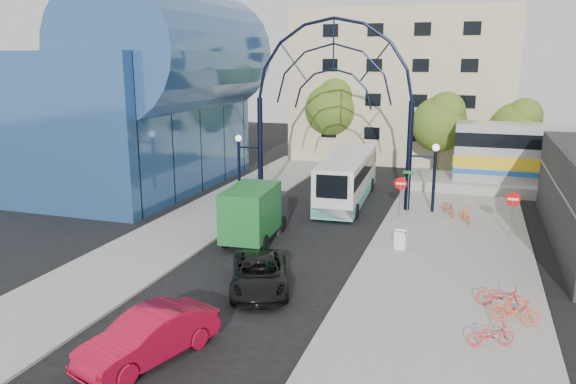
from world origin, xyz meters
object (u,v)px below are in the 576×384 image
(sandwich_board, at_px, (400,238))
(green_truck, at_px, (255,212))
(stop_sign, at_px, (401,187))
(bike_far_a, at_px, (501,296))
(bike_near_b, at_px, (466,215))
(black_suv, at_px, (259,274))
(do_not_enter_sign, at_px, (513,204))
(city_bus, at_px, (348,178))
(street_name_sign, at_px, (409,183))
(bike_far_c, at_px, (491,334))
(gateway_arch, at_px, (333,74))
(red_sedan, at_px, (148,337))
(tree_north_a, at_px, (441,121))
(bike_near_a, at_px, (449,207))
(tree_north_b, at_px, (333,106))
(bike_far_b, at_px, (515,310))
(tree_north_c, at_px, (518,125))

(sandwich_board, relative_size, green_truck, 0.16)
(stop_sign, distance_m, bike_far_a, 12.94)
(bike_far_a, bearing_deg, bike_near_b, 13.56)
(black_suv, distance_m, bike_far_a, 9.65)
(do_not_enter_sign, xyz_separation_m, city_bus, (-10.20, 5.41, -0.33))
(street_name_sign, distance_m, bike_far_c, 16.28)
(gateway_arch, bearing_deg, black_suv, -87.57)
(stop_sign, xyz_separation_m, red_sedan, (-5.50, -19.13, -1.19))
(gateway_arch, distance_m, stop_sign, 8.37)
(red_sedan, bearing_deg, sandwich_board, 84.11)
(red_sedan, bearing_deg, tree_north_a, 98.11)
(stop_sign, height_order, black_suv, stop_sign)
(black_suv, bearing_deg, bike_near_a, 42.77)
(stop_sign, distance_m, green_truck, 9.35)
(red_sedan, relative_size, bike_far_a, 2.66)
(street_name_sign, height_order, red_sedan, street_name_sign)
(tree_north_b, bearing_deg, bike_far_c, -67.44)
(tree_north_a, bearing_deg, bike_near_a, -83.17)
(stop_sign, bearing_deg, city_bus, 139.55)
(bike_near_a, bearing_deg, city_bus, 139.22)
(bike_far_a, height_order, bike_far_c, bike_far_a)
(city_bus, height_order, bike_far_b, city_bus)
(city_bus, relative_size, bike_near_a, 6.17)
(city_bus, distance_m, bike_far_b, 19.11)
(sandwich_board, distance_m, city_bus, 10.62)
(street_name_sign, height_order, bike_far_a, street_name_sign)
(red_sedan, bearing_deg, stop_sign, 93.74)
(gateway_arch, bearing_deg, city_bus, 60.32)
(green_truck, xyz_separation_m, bike_far_b, (12.73, -6.63, -0.87))
(tree_north_a, xyz_separation_m, bike_near_b, (2.54, -13.90, -3.99))
(bike_far_b, bearing_deg, tree_north_b, 28.70)
(street_name_sign, relative_size, tree_north_b, 0.35)
(tree_north_a, height_order, bike_far_c, tree_north_a)
(bike_near_a, distance_m, bike_far_a, 13.35)
(stop_sign, bearing_deg, green_truck, -137.50)
(sandwich_board, xyz_separation_m, green_truck, (-7.69, -0.29, 0.76))
(do_not_enter_sign, relative_size, city_bus, 0.21)
(bike_far_a, bearing_deg, tree_north_c, 2.02)
(sandwich_board, height_order, city_bus, city_bus)
(street_name_sign, distance_m, green_truck, 10.06)
(green_truck, height_order, bike_far_c, green_truck)
(green_truck, relative_size, bike_far_b, 3.57)
(tree_north_b, bearing_deg, bike_near_a, -55.13)
(green_truck, distance_m, bike_far_b, 14.38)
(green_truck, height_order, bike_far_a, green_truck)
(tree_north_a, bearing_deg, city_bus, -116.83)
(do_not_enter_sign, height_order, bike_far_a, do_not_enter_sign)
(tree_north_c, distance_m, black_suv, 31.06)
(do_not_enter_sign, relative_size, bike_far_a, 1.35)
(street_name_sign, bearing_deg, bike_far_b, -68.08)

